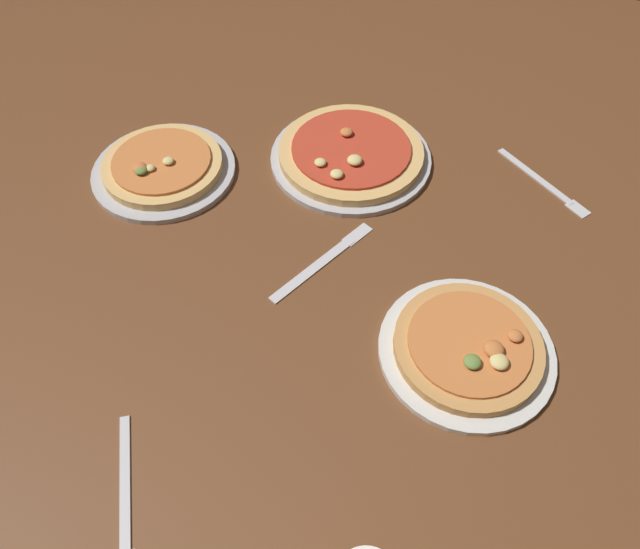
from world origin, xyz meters
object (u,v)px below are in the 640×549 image
Objects in this scene: pizza_plate_far at (163,167)px; fork_left at (544,182)px; pizza_plate_near at (468,348)px; pizza_plate_side at (351,154)px; fork_spare at (125,499)px; knife_right at (323,261)px.

pizza_plate_far is 0.76m from fork_left.
pizza_plate_near and pizza_plate_side have the same top height.
fork_spare is (-0.39, -0.38, -0.01)m from pizza_plate_near.
fork_left is 0.48m from knife_right.
pizza_plate_near reaches higher than pizza_plate_far.
pizza_plate_far is at bearing -163.06° from fork_left.
pizza_plate_side is 1.58× the size of fork_spare.
pizza_plate_side is (-0.31, 0.37, 0.00)m from pizza_plate_near.
pizza_plate_far reaches higher than fork_spare.
pizza_plate_side is 0.76m from fork_spare.
fork_left is at bearing 16.94° from pizza_plate_far.
pizza_plate_side is 0.39m from fork_left.
fork_left and knife_right have the same top height.
pizza_plate_side reaches higher than knife_right.
knife_right is (0.03, -0.27, -0.01)m from pizza_plate_side.
pizza_plate_far is at bearing 113.81° from fork_spare.
pizza_plate_side reaches higher than fork_spare.
fork_spare is at bearing -66.19° from pizza_plate_far.
knife_right is 0.49m from fork_spare.
fork_left is (0.08, 0.44, -0.01)m from pizza_plate_near.
pizza_plate_near is at bearing -50.47° from pizza_plate_side.
fork_left is (0.73, 0.22, -0.01)m from pizza_plate_far.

